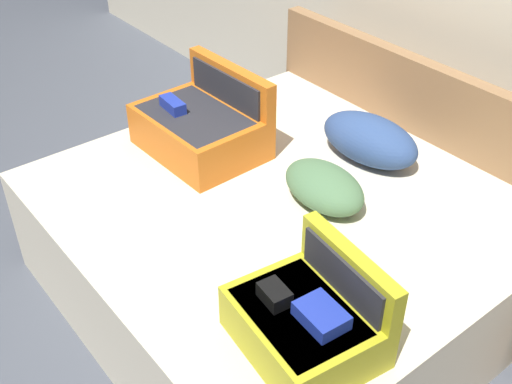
# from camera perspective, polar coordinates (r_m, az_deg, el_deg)

# --- Properties ---
(ground_plane) EXTENTS (12.00, 12.00, 0.00)m
(ground_plane) POSITION_cam_1_polar(r_m,az_deg,el_deg) (2.96, -4.13, -12.37)
(ground_plane) COLOR #4C515B
(bed) EXTENTS (1.93, 1.78, 0.56)m
(bed) POSITION_cam_1_polar(r_m,az_deg,el_deg) (2.94, 2.04, -5.09)
(bed) COLOR beige
(bed) RESTS_ON ground
(headboard) EXTENTS (1.97, 0.08, 0.94)m
(headboard) POSITION_cam_1_polar(r_m,az_deg,el_deg) (3.39, 14.19, 3.92)
(headboard) COLOR olive
(headboard) RESTS_ON ground
(hard_case_large) EXTENTS (0.60, 0.47, 0.39)m
(hard_case_large) POSITION_cam_1_polar(r_m,az_deg,el_deg) (3.05, -4.95, 5.93)
(hard_case_large) COLOR #D16619
(hard_case_large) RESTS_ON bed
(hard_case_medium) EXTENTS (0.51, 0.44, 0.33)m
(hard_case_medium) POSITION_cam_1_polar(r_m,az_deg,el_deg) (2.09, 4.67, -11.47)
(hard_case_medium) COLOR gold
(hard_case_medium) RESTS_ON bed
(pillow_near_headboard) EXTENTS (0.53, 0.34, 0.22)m
(pillow_near_headboard) POSITION_cam_1_polar(r_m,az_deg,el_deg) (3.02, 10.22, 4.69)
(pillow_near_headboard) COLOR navy
(pillow_near_headboard) RESTS_ON bed
(pillow_center_head) EXTENTS (0.43, 0.29, 0.17)m
(pillow_center_head) POSITION_cam_1_polar(r_m,az_deg,el_deg) (2.71, 6.16, 0.49)
(pillow_center_head) COLOR #4C724C
(pillow_center_head) RESTS_ON bed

